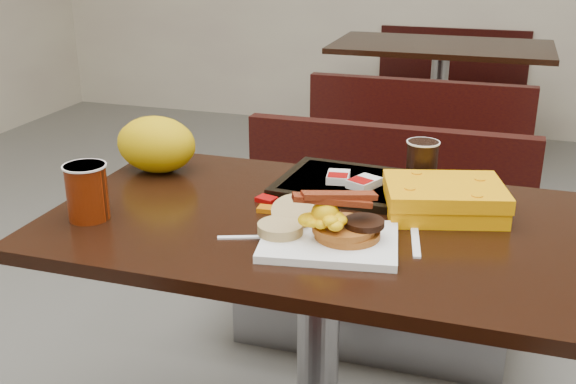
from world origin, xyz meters
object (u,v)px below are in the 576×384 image
(table_far, at_px, (437,110))
(fork, at_px, (240,237))
(table_near, at_px, (318,362))
(platter, at_px, (329,241))
(bench_far_s, at_px, (421,146))
(coffee_cup_far, at_px, (422,162))
(clamshell, at_px, (444,199))
(knife, at_px, (415,237))
(pancake_stack, at_px, (347,230))
(hashbrown_sleeve_right, at_px, (364,183))
(bench_near_n, at_px, (374,248))
(coffee_cup_near, at_px, (87,192))
(tray, at_px, (360,185))
(paper_bag, at_px, (156,144))
(bench_far_n, at_px, (448,87))
(hashbrown_sleeve_left, at_px, (338,177))

(table_far, xyz_separation_m, fork, (-0.13, -2.75, 0.38))
(table_near, bearing_deg, platter, -67.06)
(bench_far_s, bearing_deg, table_far, 90.00)
(table_near, distance_m, coffee_cup_far, 0.55)
(table_far, distance_m, clamshell, 2.53)
(clamshell, bearing_deg, table_far, 80.61)
(knife, bearing_deg, pancake_stack, -72.48)
(hashbrown_sleeve_right, bearing_deg, bench_near_n, 121.82)
(table_far, height_order, coffee_cup_near, coffee_cup_near)
(platter, xyz_separation_m, pancake_stack, (0.03, 0.02, 0.02))
(bench_far_s, height_order, knife, knife)
(table_far, bearing_deg, tray, -88.99)
(coffee_cup_far, bearing_deg, clamshell, -63.80)
(knife, bearing_deg, hashbrown_sleeve_right, -155.00)
(pancake_stack, distance_m, hashbrown_sleeve_right, 0.29)
(bench_near_n, relative_size, paper_bag, 4.71)
(pancake_stack, xyz_separation_m, fork, (-0.22, -0.04, -0.03))
(table_near, relative_size, table_far, 1.00)
(table_near, distance_m, hashbrown_sleeve_right, 0.45)
(platter, height_order, coffee_cup_far, coffee_cup_far)
(table_near, distance_m, platter, 0.41)
(bench_far_s, height_order, bench_far_n, same)
(platter, bearing_deg, fork, 178.65)
(bench_near_n, xyz_separation_m, platter, (0.05, -0.82, 0.40))
(hashbrown_sleeve_left, xyz_separation_m, clamshell, (0.26, -0.09, 0.01))
(hashbrown_sleeve_right, bearing_deg, pancake_stack, -59.71)
(bench_far_s, xyz_separation_m, paper_bag, (-0.49, -1.72, 0.46))
(bench_far_s, height_order, hashbrown_sleeve_right, hashbrown_sleeve_right)
(clamshell, height_order, paper_bag, paper_bag)
(hashbrown_sleeve_left, bearing_deg, bench_near_n, 80.58)
(bench_far_s, height_order, platter, platter)
(bench_near_n, bearing_deg, fork, -98.95)
(coffee_cup_far, bearing_deg, hashbrown_sleeve_left, -164.45)
(bench_near_n, bearing_deg, paper_bag, -133.61)
(coffee_cup_near, bearing_deg, knife, 9.16)
(coffee_cup_far, height_order, clamshell, coffee_cup_far)
(pancake_stack, height_order, paper_bag, paper_bag)
(bench_far_s, height_order, pancake_stack, pancake_stack)
(table_far, height_order, coffee_cup_far, coffee_cup_far)
(table_near, xyz_separation_m, bench_near_n, (0.00, 0.70, -0.02))
(bench_far_s, height_order, hashbrown_sleeve_left, hashbrown_sleeve_left)
(coffee_cup_near, distance_m, paper_bag, 0.33)
(platter, distance_m, paper_bag, 0.63)
(bench_near_n, xyz_separation_m, tray, (0.04, -0.49, 0.40))
(coffee_cup_near, distance_m, tray, 0.64)
(platter, bearing_deg, table_near, 103.84)
(tray, bearing_deg, pancake_stack, -78.18)
(hashbrown_sleeve_left, bearing_deg, coffee_cup_near, -151.62)
(table_near, relative_size, pancake_stack, 8.96)
(table_far, xyz_separation_m, hashbrown_sleeve_left, (-0.01, -2.40, 0.40))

